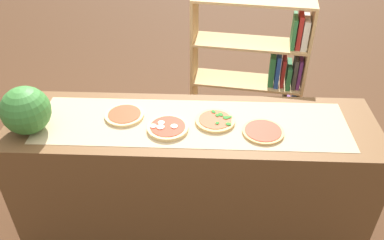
{
  "coord_description": "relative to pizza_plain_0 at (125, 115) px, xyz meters",
  "views": [
    {
      "loc": [
        0.08,
        -1.85,
        2.25
      ],
      "look_at": [
        0.0,
        0.0,
        0.91
      ],
      "focal_mm": 37.1,
      "sensor_mm": 36.0,
      "label": 1
    }
  ],
  "objects": [
    {
      "name": "ground_plane",
      "position": [
        0.4,
        -0.04,
        -0.9
      ],
      "size": [
        12.0,
        12.0,
        0.0
      ],
      "primitive_type": "plane",
      "color": "#4C2D19"
    },
    {
      "name": "counter",
      "position": [
        0.4,
        -0.04,
        -0.46
      ],
      "size": [
        2.16,
        0.61,
        0.89
      ],
      "primitive_type": "cube",
      "color": "brown",
      "rests_on": "ground_plane"
    },
    {
      "name": "parchment_paper",
      "position": [
        0.4,
        -0.04,
        -0.01
      ],
      "size": [
        1.79,
        0.47,
        0.0
      ],
      "primitive_type": "cube",
      "color": "tan",
      "rests_on": "counter"
    },
    {
      "name": "pizza_plain_0",
      "position": [
        0.0,
        0.0,
        0.0
      ],
      "size": [
        0.23,
        0.23,
        0.02
      ],
      "color": "#E5C17F",
      "rests_on": "parchment_paper"
    },
    {
      "name": "pizza_mozzarella_1",
      "position": [
        0.27,
        -0.12,
        0.0
      ],
      "size": [
        0.23,
        0.23,
        0.03
      ],
      "color": "#E5C17F",
      "rests_on": "parchment_paper"
    },
    {
      "name": "pizza_spinach_2",
      "position": [
        0.54,
        -0.03,
        0.0
      ],
      "size": [
        0.23,
        0.23,
        0.03
      ],
      "color": "#DBB26B",
      "rests_on": "parchment_paper"
    },
    {
      "name": "pizza_plain_3",
      "position": [
        0.8,
        -0.12,
        -0.0
      ],
      "size": [
        0.23,
        0.23,
        0.02
      ],
      "color": "tan",
      "rests_on": "parchment_paper"
    },
    {
      "name": "watermelon",
      "position": [
        -0.5,
        -0.15,
        0.12
      ],
      "size": [
        0.27,
        0.27,
        0.27
      ],
      "primitive_type": "sphere",
      "color": "#387A33",
      "rests_on": "counter"
    },
    {
      "name": "bookshelf",
      "position": [
        0.92,
        0.82,
        -0.25
      ],
      "size": [
        0.89,
        0.38,
        1.33
      ],
      "color": "tan",
      "rests_on": "ground_plane"
    }
  ]
}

